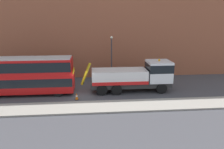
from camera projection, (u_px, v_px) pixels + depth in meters
ground_plane at (83, 93)px, 24.34m from camera, size 120.00×120.00×0.00m
near_kerb at (81, 107)px, 20.28m from camera, size 60.00×2.80×0.15m
building_facade at (83, 18)px, 29.18m from camera, size 60.00×1.50×16.00m
recovery_tow_truck at (135, 76)px, 24.61m from camera, size 10.14×2.65×3.67m
double_decker_bus at (22, 75)px, 23.41m from camera, size 11.05×2.55×4.06m
traffic_cone_near_bus at (77, 96)px, 22.30m from camera, size 0.36×0.36×0.72m
street_lamp at (112, 54)px, 28.57m from camera, size 0.36×0.36×5.83m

